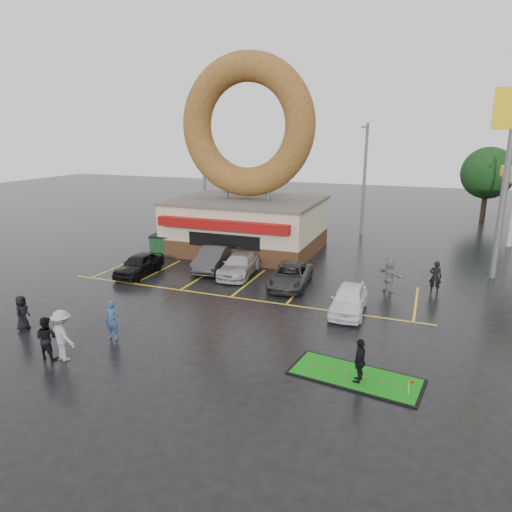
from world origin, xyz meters
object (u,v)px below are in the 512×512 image
(person_blue, at_px, (112,320))
(putting_green, at_px, (355,377))
(streetlight_mid, at_px, (364,177))
(car_black, at_px, (139,264))
(person_cameraman, at_px, (360,361))
(donut_shop, at_px, (247,188))
(dumpster, at_px, (165,246))
(car_grey, at_px, (290,275))
(car_silver, at_px, (240,265))
(streetlight_left, at_px, (204,173))
(shell_sign, at_px, (510,149))
(car_white, at_px, (349,299))
(car_dgrey, at_px, (214,258))

(person_blue, relative_size, putting_green, 0.35)
(streetlight_mid, xyz_separation_m, person_blue, (-6.48, -23.80, -3.96))
(car_black, height_order, person_cameraman, person_cameraman)
(donut_shop, height_order, dumpster, donut_shop)
(car_black, xyz_separation_m, car_grey, (9.00, 1.31, -0.05))
(car_silver, distance_m, person_cameraman, 13.01)
(streetlight_left, relative_size, car_black, 2.35)
(dumpster, bearing_deg, car_silver, -31.66)
(car_grey, bearing_deg, person_cameraman, -65.25)
(donut_shop, relative_size, person_cameraman, 8.36)
(donut_shop, bearing_deg, person_blue, -88.14)
(shell_sign, xyz_separation_m, putting_green, (-5.65, -14.39, -7.34))
(streetlight_mid, bearing_deg, car_white, -83.29)
(car_black, xyz_separation_m, person_blue, (4.19, -7.81, 0.17))
(car_black, distance_m, car_dgrey, 4.49)
(donut_shop, relative_size, car_dgrey, 3.09)
(car_silver, bearing_deg, person_cameraman, -53.68)
(car_black, height_order, car_white, car_black)
(donut_shop, bearing_deg, car_silver, -71.84)
(dumpster, bearing_deg, car_black, -88.06)
(streetlight_mid, height_order, car_white, streetlight_mid)
(person_cameraman, height_order, putting_green, person_cameraman)
(person_cameraman, bearing_deg, car_silver, -132.22)
(streetlight_mid, height_order, dumpster, streetlight_mid)
(donut_shop, xyz_separation_m, person_cameraman, (10.51, -15.66, -3.66))
(car_grey, bearing_deg, car_dgrey, 160.67)
(car_dgrey, bearing_deg, person_cameraman, -51.84)
(car_black, distance_m, person_blue, 8.87)
(car_black, height_order, person_blue, person_blue)
(streetlight_left, bearing_deg, putting_green, -52.12)
(car_black, relative_size, person_blue, 2.32)
(donut_shop, relative_size, streetlight_mid, 1.50)
(car_dgrey, bearing_deg, car_black, -151.53)
(donut_shop, distance_m, streetlight_left, 9.87)
(streetlight_mid, relative_size, car_dgrey, 2.06)
(shell_sign, relative_size, streetlight_mid, 1.18)
(car_grey, xyz_separation_m, dumpster, (-10.11, 3.31, 0.05))
(dumpster, relative_size, putting_green, 0.38)
(car_white, bearing_deg, car_grey, 141.17)
(donut_shop, xyz_separation_m, dumpster, (-4.78, -3.42, -3.81))
(donut_shop, bearing_deg, car_white, -46.30)
(shell_sign, height_order, car_black, shell_sign)
(streetlight_left, distance_m, car_black, 15.90)
(streetlight_mid, bearing_deg, car_grey, -96.48)
(car_black, height_order, car_silver, car_black)
(streetlight_left, distance_m, car_silver, 16.17)
(car_white, bearing_deg, person_cameraman, -79.21)
(car_dgrey, distance_m, car_grey, 5.54)
(car_dgrey, relative_size, putting_green, 0.92)
(donut_shop, bearing_deg, car_black, -114.54)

